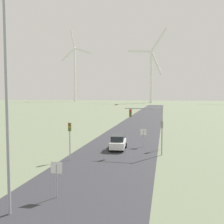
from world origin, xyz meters
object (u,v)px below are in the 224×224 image
(traffic_light_mast_overhead, at_px, (149,120))
(wind_turbine_left, at_px, (151,71))
(traffic_light_post_near_left, at_px, (70,133))
(car_approaching, at_px, (118,142))
(streetlamp, at_px, (6,80))
(stop_sign_far, at_px, (143,134))
(wind_turbine_far_left, at_px, (75,70))
(stop_sign_near, at_px, (56,173))
(traffic_light_post_near_right, at_px, (162,129))

(traffic_light_mast_overhead, distance_m, wind_turbine_left, 191.77)
(traffic_light_post_near_left, distance_m, car_approaching, 7.68)
(streetlamp, height_order, traffic_light_post_near_left, streetlamp)
(stop_sign_far, height_order, wind_turbine_far_left, wind_turbine_far_left)
(traffic_light_post_near_left, xyz_separation_m, car_approaching, (4.10, 6.17, -2.02))
(stop_sign_near, distance_m, car_approaching, 16.12)
(traffic_light_mast_overhead, relative_size, car_approaching, 1.33)
(streetlamp, relative_size, wind_turbine_far_left, 0.18)
(wind_turbine_far_left, bearing_deg, traffic_light_post_near_right, -68.03)
(streetlamp, bearing_deg, traffic_light_post_near_right, 67.09)
(traffic_light_post_near_left, bearing_deg, wind_turbine_far_left, 109.29)
(traffic_light_mast_overhead, height_order, wind_turbine_left, wind_turbine_left)
(wind_turbine_far_left, bearing_deg, car_approaching, -69.32)
(traffic_light_post_near_left, bearing_deg, car_approaching, 56.42)
(stop_sign_far, xyz_separation_m, traffic_light_post_near_right, (2.44, -1.16, 0.98))
(stop_sign_near, bearing_deg, wind_turbine_left, 91.17)
(wind_turbine_far_left, height_order, wind_turbine_left, wind_turbine_far_left)
(traffic_light_post_near_left, distance_m, traffic_light_post_near_right, 12.07)
(streetlamp, height_order, stop_sign_far, streetlamp)
(stop_sign_near, height_order, wind_turbine_far_left, wind_turbine_far_left)
(streetlamp, height_order, wind_turbine_left, wind_turbine_left)
(streetlamp, relative_size, wind_turbine_left, 0.22)
(stop_sign_near, height_order, traffic_light_mast_overhead, traffic_light_mast_overhead)
(streetlamp, relative_size, stop_sign_far, 5.40)
(stop_sign_near, xyz_separation_m, traffic_light_post_near_right, (6.81, 17.23, 0.94))
(streetlamp, height_order, wind_turbine_far_left, wind_turbine_far_left)
(traffic_light_post_near_left, bearing_deg, stop_sign_far, 50.17)
(stop_sign_far, distance_m, traffic_light_post_near_right, 2.88)
(stop_sign_near, distance_m, traffic_light_post_near_right, 18.55)
(stop_sign_near, xyz_separation_m, wind_turbine_far_left, (-84.68, 244.00, 31.08))
(stop_sign_near, height_order, traffic_light_post_near_right, traffic_light_post_near_right)
(stop_sign_far, bearing_deg, traffic_light_post_near_left, -129.83)
(streetlamp, xyz_separation_m, traffic_light_post_near_left, (-1.05, 12.75, -4.87))
(stop_sign_far, bearing_deg, streetlamp, -105.90)
(streetlamp, distance_m, car_approaching, 20.36)
(stop_sign_far, height_order, wind_turbine_left, wind_turbine_left)
(wind_turbine_left, bearing_deg, traffic_light_mast_overhead, -87.15)
(car_approaching, bearing_deg, stop_sign_near, -94.81)
(traffic_light_post_near_right, bearing_deg, stop_sign_near, -111.55)
(wind_turbine_far_left, xyz_separation_m, wind_turbine_left, (80.50, -39.75, -6.05))
(wind_turbine_left, bearing_deg, traffic_light_post_near_left, -89.58)
(stop_sign_far, height_order, traffic_light_post_near_right, traffic_light_post_near_right)
(streetlamp, xyz_separation_m, traffic_light_mast_overhead, (6.99, 16.95, -3.79))
(stop_sign_near, distance_m, traffic_light_post_near_left, 10.31)
(stop_sign_far, bearing_deg, wind_turbine_left, 92.64)
(stop_sign_near, bearing_deg, car_approaching, 85.19)
(traffic_light_post_near_right, xyz_separation_m, traffic_light_mast_overhead, (-1.51, -3.16, 1.35))
(stop_sign_near, bearing_deg, stop_sign_far, 76.64)
(traffic_light_post_near_right, bearing_deg, wind_turbine_left, 93.36)
(traffic_light_mast_overhead, bearing_deg, streetlamp, -112.41)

